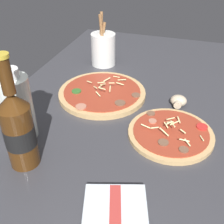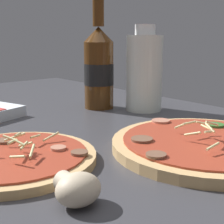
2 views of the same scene
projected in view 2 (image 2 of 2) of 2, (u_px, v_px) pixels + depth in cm
name	position (u px, v px, depth cm)	size (l,w,h in cm)	color
counter_slab	(81.00, 153.00, 57.58)	(160.00, 90.00, 2.50)	#38383D
pizza_near	(13.00, 158.00, 49.74)	(23.94, 23.94, 4.47)	tan
pizza_far	(205.00, 145.00, 54.87)	(29.88, 29.88, 5.19)	tan
beer_bottle	(99.00, 66.00, 84.35)	(7.31, 7.31, 28.84)	#47280F
oil_bottle	(144.00, 72.00, 82.15)	(8.69, 8.69, 20.43)	silver
mushroom_left	(77.00, 189.00, 37.36)	(5.53, 5.27, 3.69)	beige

